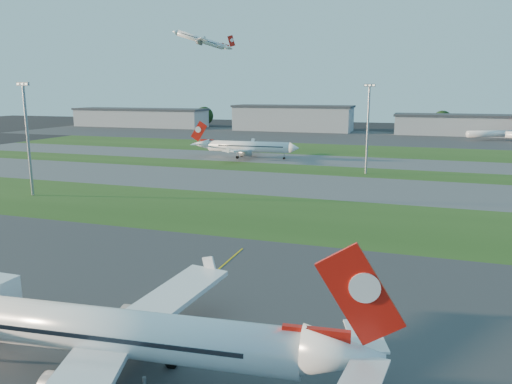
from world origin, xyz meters
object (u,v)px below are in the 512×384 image
at_px(light_mast_centre, 368,123).
at_px(airliner_parked, 121,334).
at_px(mini_jet_near, 492,134).
at_px(airliner_taxiing, 248,147).
at_px(light_mast_west, 27,132).

bearing_deg(light_mast_centre, airliner_parked, -93.66).
height_order(airliner_parked, mini_jet_near, airliner_parked).
distance_m(airliner_parked, light_mast_centre, 115.25).
relative_size(airliner_parked, mini_jet_near, 1.48).
xyz_separation_m(airliner_parked, airliner_taxiing, (-36.89, 135.72, -0.12)).
bearing_deg(airliner_taxiing, light_mast_west, 68.38).
height_order(mini_jet_near, light_mast_centre, light_mast_centre).
relative_size(airliner_parked, light_mast_west, 1.49).
xyz_separation_m(airliner_taxiing, light_mast_centre, (44.22, -21.20, 10.73)).
height_order(airliner_taxiing, light_mast_west, light_mast_west).
xyz_separation_m(airliner_parked, mini_jet_near, (54.41, 235.44, -0.92)).
bearing_deg(light_mast_centre, airliner_taxiing, 154.38).
height_order(airliner_taxiing, mini_jet_near, airliner_taxiing).
height_order(airliner_parked, light_mast_west, light_mast_west).
bearing_deg(light_mast_west, airliner_taxiing, 71.53).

